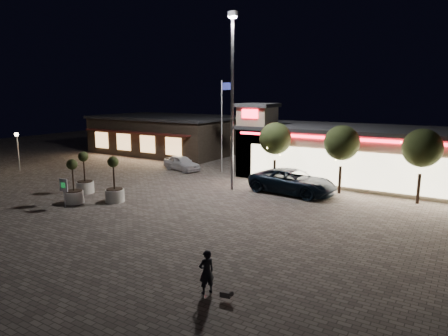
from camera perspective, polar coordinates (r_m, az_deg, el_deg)
The scene contains 17 objects.
ground at distance 24.27m, azimuth -12.74°, elevation -6.24°, with size 90.00×90.00×0.00m, color #70645B.
retail_building at distance 33.35m, azimuth 19.40°, elevation 1.91°, with size 20.40×8.40×6.10m.
restaurant_building at distance 47.71m, azimuth -8.15°, elevation 4.84°, with size 16.40×11.00×4.30m.
floodlight_pole at distance 28.39m, azimuth 1.19°, elevation 10.82°, with size 0.60×0.40×12.38m.
flagpole at distance 34.77m, azimuth -0.19°, elevation 7.06°, with size 0.95×0.10×8.00m.
lamp_post_west at distance 40.30m, azimuth -27.43°, elevation 3.09°, with size 0.36×0.36×3.48m.
string_tree_a at distance 30.33m, azimuth 7.33°, elevation 4.18°, with size 2.42×2.42×4.79m.
string_tree_b at distance 28.65m, azimuth 16.48°, elevation 3.45°, with size 2.42×2.42×4.79m.
string_tree_c at distance 27.78m, azimuth 26.47°, elevation 2.54°, with size 2.42×2.42×4.79m.
pickup_truck at distance 28.33m, azimuth 9.76°, elevation -1.92°, with size 2.81×6.10×1.70m, color black.
white_sedan at distance 36.43m, azimuth -6.08°, elevation 0.72°, with size 1.61×4.00×1.36m, color white.
pedestrian at distance 14.45m, azimuth -2.51°, elevation -14.60°, with size 0.58×0.38×1.60m, color black.
dog at distance 14.16m, azimuth 0.50°, elevation -17.58°, with size 0.50×0.25×0.27m.
planter_left at distance 29.68m, azimuth -19.26°, elevation -1.66°, with size 1.20×1.20×2.96m.
planter_mid at distance 27.23m, azimuth -20.66°, elevation -2.90°, with size 1.16×1.16×2.86m.
planter_right at distance 26.73m, azimuth -15.38°, elevation -2.75°, with size 1.22×1.22×2.99m.
valet_sign at distance 26.14m, azimuth -21.92°, elevation -2.63°, with size 0.61×0.12×1.84m.
Camera 1 is at (16.42, -16.46, 6.98)m, focal length 32.00 mm.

